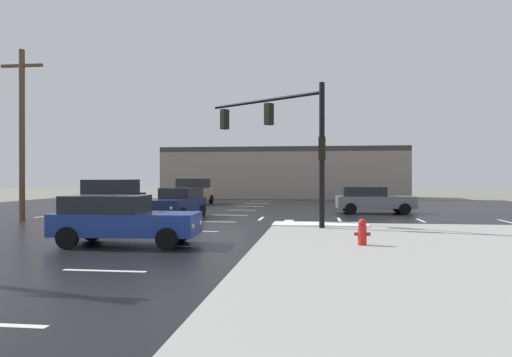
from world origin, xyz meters
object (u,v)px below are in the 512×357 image
(suv_tan, at_px, (194,191))
(utility_pole_mid, at_px, (22,131))
(sedan_blue, at_px, (122,219))
(fire_hydrant, at_px, (362,232))
(sedan_grey, at_px, (372,199))
(traffic_signal_mast, at_px, (287,132))
(suv_black, at_px, (112,198))
(sedan_navy, at_px, (178,202))

(suv_tan, xyz_separation_m, utility_pole_mid, (-4.87, -14.82, 3.39))
(sedan_blue, bearing_deg, fire_hydrant, -1.90)
(fire_hydrant, relative_size, sedan_grey, 0.17)
(traffic_signal_mast, height_order, sedan_grey, traffic_signal_mast)
(suv_black, xyz_separation_m, utility_pole_mid, (-3.89, -1.82, 3.39))
(sedan_grey, bearing_deg, suv_tan, 145.23)
(suv_tan, relative_size, utility_pole_mid, 0.58)
(suv_tan, xyz_separation_m, sedan_navy, (2.43, -12.41, -0.24))
(sedan_navy, bearing_deg, suv_black, -75.63)
(sedan_navy, relative_size, suv_black, 0.96)
(traffic_signal_mast, distance_m, sedan_blue, 8.27)
(fire_hydrant, height_order, suv_black, suv_black)
(traffic_signal_mast, distance_m, sedan_grey, 10.20)
(sedan_blue, xyz_separation_m, sedan_navy, (-1.13, 9.97, 0.00))
(suv_tan, bearing_deg, sedan_blue, 12.64)
(utility_pole_mid, bearing_deg, suv_tan, 71.80)
(fire_hydrant, bearing_deg, utility_pole_mid, 155.01)
(traffic_signal_mast, xyz_separation_m, suv_black, (-9.45, 3.56, -3.01))
(traffic_signal_mast, distance_m, sedan_navy, 8.01)
(sedan_blue, xyz_separation_m, suv_tan, (-3.56, 22.37, 0.24))
(suv_tan, height_order, sedan_grey, suv_tan)
(suv_black, height_order, utility_pole_mid, utility_pole_mid)
(traffic_signal_mast, distance_m, fire_hydrant, 7.21)
(sedan_blue, height_order, utility_pole_mid, utility_pole_mid)
(traffic_signal_mast, height_order, sedan_blue, traffic_signal_mast)
(traffic_signal_mast, xyz_separation_m, fire_hydrant, (2.62, -5.69, -3.57))
(traffic_signal_mast, xyz_separation_m, utility_pole_mid, (-13.34, 1.74, 0.38))
(suv_tan, bearing_deg, suv_black, -0.73)
(sedan_blue, height_order, suv_tan, suv_tan)
(fire_hydrant, relative_size, utility_pole_mid, 0.09)
(sedan_blue, distance_m, utility_pole_mid, 11.89)
(fire_hydrant, height_order, sedan_grey, sedan_grey)
(traffic_signal_mast, relative_size, sedan_grey, 1.27)
(suv_tan, relative_size, suv_black, 1.02)
(fire_hydrant, height_order, utility_pole_mid, utility_pole_mid)
(fire_hydrant, relative_size, suv_tan, 0.16)
(fire_hydrant, distance_m, sedan_grey, 14.37)
(suv_tan, height_order, utility_pole_mid, utility_pole_mid)
(sedan_grey, xyz_separation_m, sedan_navy, (-10.55, -4.39, 0.00))
(sedan_grey, distance_m, suv_black, 14.83)
(fire_hydrant, xyz_separation_m, sedan_grey, (1.90, 14.24, 0.32))
(sedan_blue, distance_m, suv_black, 10.42)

